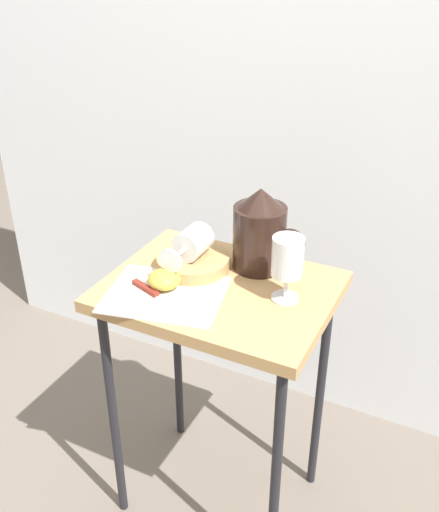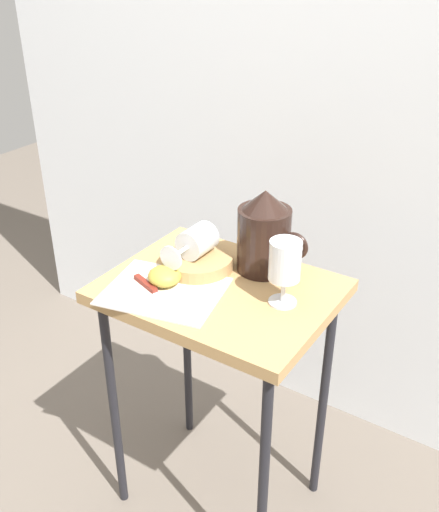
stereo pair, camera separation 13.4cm
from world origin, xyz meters
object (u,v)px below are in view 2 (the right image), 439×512
Objects in this scene: table at (220,316)px; pitcher at (264,238)px; basket_tray at (197,262)px; wine_glass_upright at (285,264)px; knife at (154,291)px; apple_half_left at (165,276)px; wine_glass_tipped_near at (196,242)px.

pitcher is at bearing 69.43° from table.
wine_glass_upright reaches higher than basket_tray.
knife is (-0.15, -0.24, -0.08)m from pitcher.
basket_tray is at bearing 85.27° from knife.
apple_half_left is 0.05m from knife.
pitcher is at bearing 57.31° from knife.
basket_tray is at bearing 156.23° from table.
wine_glass_upright reaches higher than table.
apple_half_left is (-0.16, -0.19, -0.06)m from pitcher.
basket_tray reaches higher than table.
basket_tray is at bearing -24.02° from wine_glass_tipped_near.
table is at bearing 46.85° from knife.
apple_half_left is (-0.02, -0.11, 0.01)m from basket_tray.
pitcher is at bearing 31.01° from basket_tray.
table is 0.22m from pitcher.
wine_glass_tipped_near reaches higher than table.
knife is (-0.01, -0.15, -0.01)m from basket_tray.
wine_glass_tipped_near is at bearing 155.98° from basket_tray.
wine_glass_upright reaches higher than knife.
table is 4.81× the size of wine_glass_tipped_near.
wine_glass_tipped_near is (-0.25, 0.03, -0.03)m from wine_glass_upright.
basket_tray is 0.05m from wine_glass_tipped_near.
wine_glass_upright is 1.04× the size of wine_glass_tipped_near.
table is 3.25× the size of knife.
wine_glass_upright is 1.97× the size of apple_half_left.
table is 4.02× the size of basket_tray.
apple_half_left is (-0.27, -0.08, -0.07)m from wine_glass_upright.
apple_half_left is at bearing -128.85° from pitcher.
wine_glass_tipped_near is 0.12m from apple_half_left.
apple_half_left reaches higher than table.
pitcher is 1.40× the size of wine_glass_tipped_near.
knife is (-0.26, -0.13, -0.09)m from wine_glass_upright.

